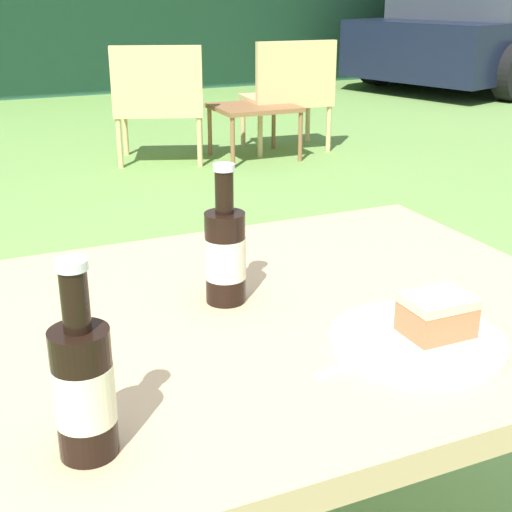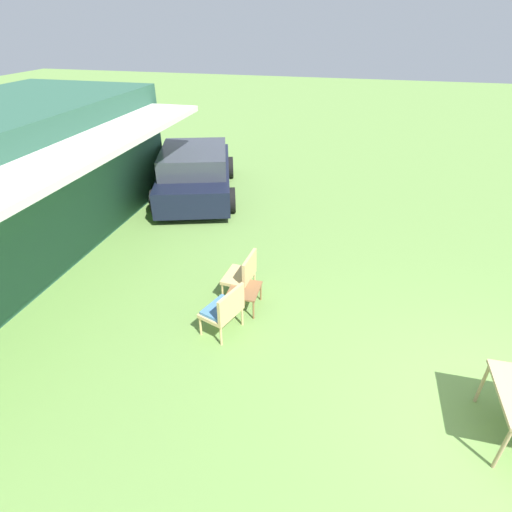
{
  "view_description": "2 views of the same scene",
  "coord_description": "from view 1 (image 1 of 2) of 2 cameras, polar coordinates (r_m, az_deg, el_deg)",
  "views": [
    {
      "loc": [
        -0.44,
        -0.9,
        1.16
      ],
      "look_at": [
        0.0,
        0.1,
        0.74
      ],
      "focal_mm": 50.0,
      "sensor_mm": 36.0,
      "label": 1
    },
    {
      "loc": [
        -3.48,
        2.24,
        4.19
      ],
      "look_at": [
        1.78,
        3.53,
        0.9
      ],
      "focal_mm": 28.0,
      "sensor_mm": 36.0,
      "label": 2
    }
  ],
  "objects": [
    {
      "name": "parked_car",
      "position": [
        9.58,
        18.86,
        16.63
      ],
      "size": [
        4.27,
        2.88,
        1.28
      ],
      "rotation": [
        0.0,
        0.0,
        0.31
      ],
      "color": "black",
      "rests_on": "ground_plane"
    },
    {
      "name": "wicker_chair_cushioned",
      "position": [
        4.96,
        -7.77,
        12.36
      ],
      "size": [
        0.71,
        0.62,
        0.8
      ],
      "rotation": [
        0.0,
        0.0,
        2.79
      ],
      "color": "tan",
      "rests_on": "ground_plane"
    },
    {
      "name": "wicker_chair_plain",
      "position": [
        5.3,
        2.71,
        13.13
      ],
      "size": [
        0.63,
        0.5,
        0.8
      ],
      "rotation": [
        0.0,
        0.0,
        3.06
      ],
      "color": "tan",
      "rests_on": "ground_plane"
    },
    {
      "name": "garden_side_table",
      "position": [
        5.07,
        -0.14,
        11.52
      ],
      "size": [
        0.56,
        0.49,
        0.37
      ],
      "color": "brown",
      "rests_on": "ground_plane"
    },
    {
      "name": "patio_table",
      "position": [
        1.13,
        2.07,
        -6.97
      ],
      "size": [
        0.96,
        0.78,
        0.69
      ],
      "color": "tan",
      "rests_on": "ground_plane"
    },
    {
      "name": "cake_on_plate",
      "position": [
        1.02,
        13.33,
        -5.82
      ],
      "size": [
        0.25,
        0.25,
        0.07
      ],
      "color": "silver",
      "rests_on": "patio_table"
    },
    {
      "name": "cola_bottle_near",
      "position": [
        1.1,
        -2.48,
        0.24
      ],
      "size": [
        0.06,
        0.06,
        0.22
      ],
      "color": "black",
      "rests_on": "patio_table"
    },
    {
      "name": "cola_bottle_far",
      "position": [
        0.77,
        -13.63,
        -10.12
      ],
      "size": [
        0.06,
        0.06,
        0.22
      ],
      "color": "black",
      "rests_on": "patio_table"
    },
    {
      "name": "fork",
      "position": [
        0.97,
        9.12,
        -8.05
      ],
      "size": [
        0.17,
        0.04,
        0.01
      ],
      "color": "silver",
      "rests_on": "patio_table"
    }
  ]
}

